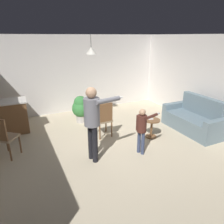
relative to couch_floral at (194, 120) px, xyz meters
The scene contains 13 objects.
ground 2.58m from the couch_floral, behind, with size 7.68×7.68×0.00m, color beige.
wall_back 4.28m from the couch_floral, 127.95° to the left, with size 6.40×0.10×2.70m, color silver.
wall_right 1.21m from the couch_floral, ahead, with size 0.10×6.40×2.70m, color silver.
couch_floral is the anchor object (origin of this frame).
kitchen_counter 5.46m from the couch_floral, 156.61° to the left, with size 1.26×0.66×0.95m.
side_table_by_couch 1.41m from the couch_floral, behind, with size 0.44×0.44×0.52m.
person_adult 3.32m from the couch_floral, behind, with size 0.86×0.48×1.68m.
person_child 2.19m from the couch_floral, 168.56° to the right, with size 0.61×0.31×1.12m.
dining_chair_by_counter 2.68m from the couch_floral, 163.63° to the left, with size 0.44×0.44×1.00m.
dining_chair_near_wall 5.06m from the couch_floral, behind, with size 0.59×0.59×1.00m.
potted_plant_corner 3.49m from the couch_floral, 143.49° to the left, with size 0.57×0.57×0.87m.
spare_remote_on_table 1.45m from the couch_floral, behind, with size 0.04×0.13×0.04m, color white.
ceiling_light_pendant 3.63m from the couch_floral, 143.48° to the left, with size 0.32×0.32×0.55m.
Camera 1 is at (-2.11, -4.23, 2.65)m, focal length 33.97 mm.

